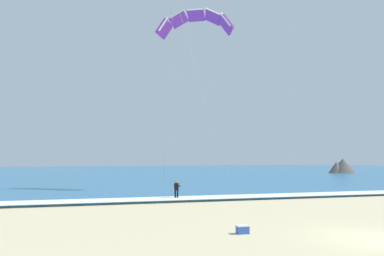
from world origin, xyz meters
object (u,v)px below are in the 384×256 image
(surfboard, at_px, (176,200))
(cooler_box, at_px, (243,229))
(kite_primary, at_px, (195,21))
(kitesurfer, at_px, (176,189))

(surfboard, xyz_separation_m, cooler_box, (0.11, -13.77, 0.18))
(kite_primary, xyz_separation_m, cooler_box, (-3.80, -21.84, -18.61))
(surfboard, relative_size, kitesurfer, 0.86)
(kite_primary, bearing_deg, surfboard, -115.85)
(surfboard, distance_m, cooler_box, 13.77)
(kitesurfer, xyz_separation_m, kite_primary, (3.90, 8.05, 17.88))
(kite_primary, bearing_deg, kitesurfer, -115.85)
(surfboard, height_order, cooler_box, cooler_box)
(kitesurfer, height_order, cooler_box, kitesurfer)
(cooler_box, bearing_deg, kitesurfer, 90.44)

